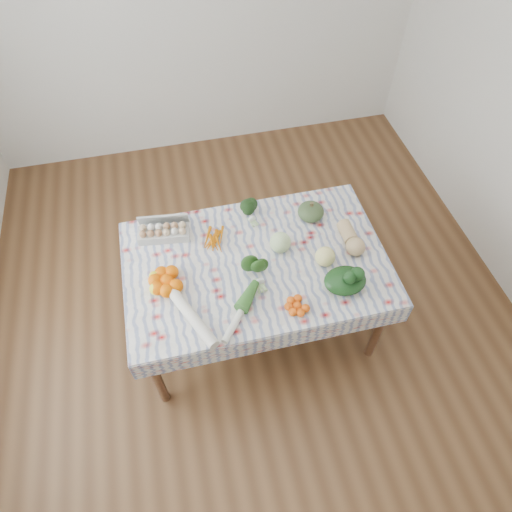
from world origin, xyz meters
TOP-DOWN VIEW (x-y plane):
  - ground at (0.00, 0.00)m, footprint 4.50×4.50m
  - wall_back at (0.00, 2.25)m, footprint 4.00×0.04m
  - dining_table at (0.00, 0.00)m, footprint 1.60×1.00m
  - tablecloth at (0.00, 0.00)m, footprint 1.66×1.06m
  - egg_carton at (-0.54, 0.33)m, footprint 0.35×0.17m
  - carrot_bunch at (-0.22, 0.19)m, footprint 0.26×0.25m
  - kale_bunch at (0.04, 0.37)m, footprint 0.17×0.15m
  - kabocha_squash at (0.45, 0.28)m, footprint 0.19×0.19m
  - cabbage at (0.17, 0.06)m, footprint 0.15×0.15m
  - butternut_squash at (0.63, 0.01)m, footprint 0.13×0.27m
  - orange_cluster at (-0.56, -0.05)m, footprint 0.31×0.31m
  - broccoli at (-0.03, -0.13)m, footprint 0.16×0.16m
  - mandarin_cluster at (0.16, -0.38)m, footprint 0.22×0.22m
  - grapefruit at (0.42, -0.11)m, footprint 0.16×0.16m
  - spinach_bag at (0.48, -0.30)m, footprint 0.31×0.28m
  - daikon at (-0.45, -0.33)m, footprint 0.25×0.45m
  - leek at (-0.18, -0.36)m, footprint 0.29×0.35m

SIDE VIEW (x-z plane):
  - ground at x=0.00m, z-range 0.00..0.00m
  - dining_table at x=0.00m, z-range 0.30..1.05m
  - tablecloth at x=0.00m, z-range 0.75..0.76m
  - carrot_bunch at x=-0.22m, z-range 0.76..0.80m
  - leek at x=-0.18m, z-range 0.76..0.81m
  - mandarin_cluster at x=0.16m, z-range 0.76..0.81m
  - daikon at x=-0.45m, z-range 0.76..0.83m
  - egg_carton at x=-0.54m, z-range 0.76..0.85m
  - orange_cluster at x=-0.56m, z-range 0.76..0.85m
  - broccoli at x=-0.03m, z-range 0.76..0.87m
  - spinach_bag at x=0.48m, z-range 0.76..0.88m
  - kabocha_squash at x=0.45m, z-range 0.76..0.88m
  - kale_bunch at x=0.04m, z-range 0.76..0.88m
  - butternut_squash at x=0.63m, z-range 0.76..0.88m
  - grapefruit at x=0.42m, z-range 0.76..0.89m
  - cabbage at x=0.17m, z-range 0.76..0.90m
  - wall_back at x=0.00m, z-range 0.00..2.80m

